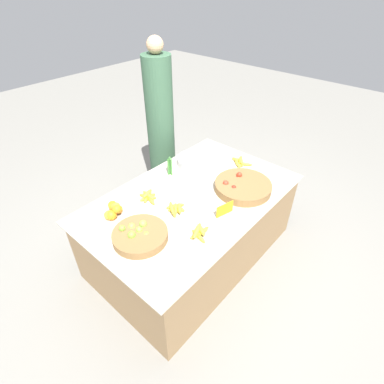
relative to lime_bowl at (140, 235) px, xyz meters
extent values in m
plane|color=gray|center=(0.58, 0.04, -0.68)|extent=(12.00, 12.00, 0.00)
cube|color=olive|center=(0.58, 0.04, -0.36)|extent=(1.70, 1.06, 0.64)
cube|color=#BCB29E|center=(0.58, 0.04, -0.04)|extent=(1.77, 1.11, 0.01)
cylinder|color=olive|center=(0.00, 0.00, 0.00)|extent=(0.38, 0.38, 0.06)
sphere|color=#89BC42|center=(0.06, 0.03, 0.04)|extent=(0.05, 0.05, 0.05)
sphere|color=#7AB238|center=(-0.06, 0.01, 0.03)|extent=(0.05, 0.05, 0.05)
sphere|color=#89BC42|center=(0.02, 0.06, -0.01)|extent=(0.05, 0.05, 0.05)
sphere|color=#6BA333|center=(0.05, -0.10, -0.01)|extent=(0.04, 0.04, 0.04)
sphere|color=#89BC42|center=(0.01, 0.02, 0.03)|extent=(0.04, 0.04, 0.04)
sphere|color=#6BA333|center=(-0.03, -0.03, -0.01)|extent=(0.05, 0.05, 0.05)
sphere|color=#7AB238|center=(0.11, -0.01, -0.01)|extent=(0.04, 0.04, 0.04)
sphere|color=#7AB238|center=(-0.06, 0.11, 0.04)|extent=(0.04, 0.04, 0.04)
sphere|color=#89BC42|center=(0.01, 0.09, 0.02)|extent=(0.05, 0.05, 0.05)
sphere|color=#7AB238|center=(0.02, -0.04, 0.01)|extent=(0.05, 0.05, 0.05)
sphere|color=#6BA333|center=(-0.06, 0.05, 0.00)|extent=(0.05, 0.05, 0.05)
cylinder|color=olive|center=(0.93, -0.22, 0.00)|extent=(0.47, 0.47, 0.07)
sphere|color=red|center=(0.96, -0.25, 0.00)|extent=(0.04, 0.04, 0.04)
sphere|color=red|center=(0.94, -0.29, 0.00)|extent=(0.04, 0.04, 0.04)
sphere|color=red|center=(1.00, -0.13, 0.05)|extent=(0.05, 0.05, 0.05)
sphere|color=red|center=(0.98, -0.13, 0.02)|extent=(0.04, 0.04, 0.04)
sphere|color=red|center=(0.97, -0.20, 0.01)|extent=(0.05, 0.05, 0.05)
sphere|color=red|center=(0.94, -0.23, 0.01)|extent=(0.05, 0.05, 0.05)
sphere|color=red|center=(0.98, -0.12, 0.02)|extent=(0.05, 0.05, 0.05)
sphere|color=red|center=(0.95, -0.24, 0.00)|extent=(0.05, 0.05, 0.05)
sphere|color=red|center=(0.84, -0.11, 0.04)|extent=(0.05, 0.05, 0.05)
sphere|color=red|center=(0.84, -0.19, 0.03)|extent=(0.04, 0.04, 0.04)
sphere|color=orange|center=(-0.01, 0.31, 0.01)|extent=(0.08, 0.08, 0.08)
sphere|color=orange|center=(0.06, 0.39, 0.00)|extent=(0.06, 0.06, 0.06)
sphere|color=orange|center=(0.07, 0.40, 0.00)|extent=(0.07, 0.07, 0.07)
sphere|color=orange|center=(-0.02, 0.32, 0.00)|extent=(0.07, 0.07, 0.07)
sphere|color=orange|center=(0.07, 0.33, 0.00)|extent=(0.07, 0.07, 0.07)
sphere|color=orange|center=(0.04, 0.29, 0.05)|extent=(0.06, 0.06, 0.06)
sphere|color=orange|center=(0.05, 0.32, 0.05)|extent=(0.07, 0.07, 0.07)
cylinder|color=#B7B7BF|center=(0.98, 0.35, 0.00)|extent=(0.33, 0.33, 0.07)
cube|color=orange|center=(0.58, -0.29, 0.02)|extent=(0.15, 0.05, 0.10)
cylinder|color=#428438|center=(0.69, 0.41, 0.05)|extent=(0.01, 0.01, 0.16)
cylinder|color=#428438|center=(0.70, 0.38, 0.05)|extent=(0.01, 0.01, 0.16)
cylinder|color=#4C8E42|center=(0.73, 0.42, 0.05)|extent=(0.01, 0.01, 0.16)
cylinder|color=#4C8E42|center=(0.72, 0.40, 0.05)|extent=(0.01, 0.01, 0.16)
cylinder|color=#428438|center=(0.70, 0.41, 0.05)|extent=(0.01, 0.01, 0.16)
cylinder|color=#4C8E42|center=(0.70, 0.41, 0.05)|extent=(0.01, 0.01, 0.16)
cylinder|color=#4C8E42|center=(0.72, 0.42, 0.05)|extent=(0.01, 0.01, 0.16)
cylinder|color=#4C8E42|center=(0.71, 0.40, 0.05)|extent=(0.01, 0.01, 0.16)
ellipsoid|color=gold|center=(0.27, -0.30, -0.02)|extent=(0.06, 0.16, 0.03)
ellipsoid|color=gold|center=(0.29, -0.29, -0.02)|extent=(0.16, 0.06, 0.03)
ellipsoid|color=gold|center=(0.31, -0.29, -0.02)|extent=(0.16, 0.04, 0.03)
ellipsoid|color=gold|center=(0.31, -0.29, 0.01)|extent=(0.08, 0.12, 0.03)
ellipsoid|color=gold|center=(0.28, -0.28, 0.01)|extent=(0.15, 0.09, 0.04)
ellipsoid|color=gold|center=(0.37, 0.01, -0.02)|extent=(0.11, 0.10, 0.03)
ellipsoid|color=gold|center=(0.40, 0.04, -0.02)|extent=(0.14, 0.10, 0.03)
ellipsoid|color=gold|center=(0.38, 0.02, -0.01)|extent=(0.11, 0.11, 0.04)
ellipsoid|color=gold|center=(0.39, 0.02, -0.01)|extent=(0.06, 0.14, 0.03)
ellipsoid|color=gold|center=(0.34, 0.01, -0.02)|extent=(0.10, 0.12, 0.03)
ellipsoid|color=gold|center=(0.38, -0.02, 0.01)|extent=(0.10, 0.11, 0.03)
ellipsoid|color=gold|center=(0.34, 0.03, 0.01)|extent=(0.11, 0.14, 0.03)
ellipsoid|color=gold|center=(0.33, 0.30, -0.01)|extent=(0.15, 0.12, 0.03)
ellipsoid|color=gold|center=(0.33, 0.29, -0.02)|extent=(0.15, 0.06, 0.03)
ellipsoid|color=gold|center=(0.32, 0.25, -0.02)|extent=(0.07, 0.15, 0.03)
ellipsoid|color=gold|center=(0.33, 0.26, -0.01)|extent=(0.07, 0.12, 0.04)
ellipsoid|color=gold|center=(0.34, 0.30, -0.02)|extent=(0.09, 0.15, 0.03)
ellipsoid|color=gold|center=(0.33, 0.29, 0.01)|extent=(0.05, 0.14, 0.03)
ellipsoid|color=gold|center=(0.34, 0.30, 0.01)|extent=(0.12, 0.06, 0.03)
ellipsoid|color=gold|center=(1.27, -0.01, -0.02)|extent=(0.10, 0.15, 0.03)
ellipsoid|color=gold|center=(1.24, 0.01, -0.02)|extent=(0.13, 0.08, 0.03)
ellipsoid|color=gold|center=(1.27, 0.06, -0.01)|extent=(0.06, 0.15, 0.04)
ellipsoid|color=gold|center=(1.27, 0.04, -0.02)|extent=(0.11, 0.14, 0.03)
ellipsoid|color=gold|center=(1.24, 0.05, -0.02)|extent=(0.12, 0.14, 0.03)
ellipsoid|color=gold|center=(1.26, 0.02, 0.01)|extent=(0.11, 0.10, 0.03)
ellipsoid|color=gold|center=(1.28, 0.03, 0.01)|extent=(0.13, 0.09, 0.03)
cylinder|color=#385B42|center=(1.11, 0.94, 0.08)|extent=(0.28, 0.28, 1.51)
sphere|color=tan|center=(1.11, 0.94, 0.91)|extent=(0.16, 0.16, 0.16)
camera|label=1|loc=(-0.86, -1.22, 1.47)|focal=28.00mm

